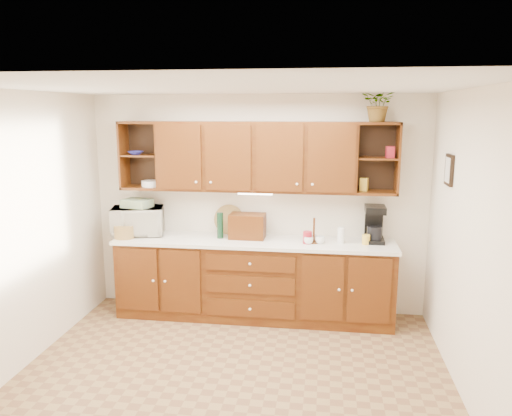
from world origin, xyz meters
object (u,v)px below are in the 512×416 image
(coffee_maker, at_px, (374,224))
(microwave, at_px, (138,221))
(potted_plant, at_px, (379,103))
(bread_box, at_px, (247,226))

(coffee_maker, bearing_deg, microwave, -178.38)
(potted_plant, bearing_deg, microwave, -179.32)
(coffee_maker, height_order, potted_plant, potted_plant)
(coffee_maker, bearing_deg, potted_plant, -117.91)
(bread_box, relative_size, potted_plant, 1.04)
(bread_box, bearing_deg, potted_plant, 2.42)
(microwave, relative_size, coffee_maker, 1.44)
(bread_box, relative_size, coffee_maker, 0.98)
(bread_box, xyz_separation_m, potted_plant, (1.45, 0.03, 1.40))
(bread_box, distance_m, potted_plant, 2.02)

